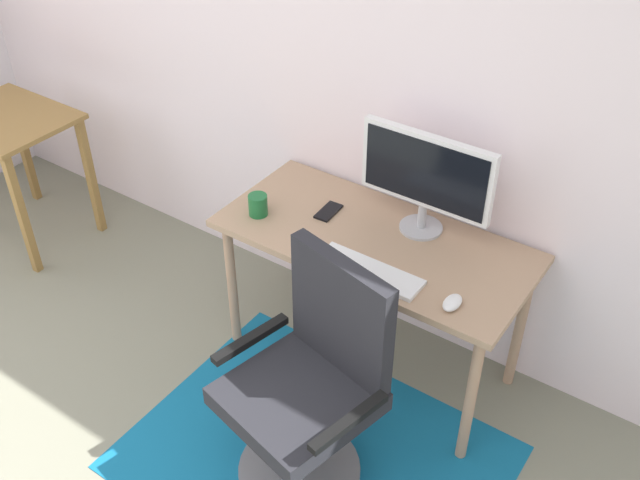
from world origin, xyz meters
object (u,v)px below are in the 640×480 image
Objects in this scene: monitor at (426,175)px; office_chair at (310,396)px; desk at (374,253)px; side_table at (12,140)px; keyboard at (369,271)px; coffee_cup at (258,205)px; cell_phone at (328,211)px; computer_mouse at (452,303)px.

monitor is 0.97m from office_chair.
side_table is at bearing -173.94° from desk.
monitor is 1.32× the size of keyboard.
coffee_cup is (-0.50, -0.14, 0.13)m from desk.
desk is 3.03× the size of keyboard.
office_chair is at bearing -38.72° from coffee_cup.
office_chair reaches higher than cell_phone.
office_chair is (0.38, -0.67, -0.29)m from cell_phone.
coffee_cup is (-0.94, 0.06, 0.03)m from computer_mouse.
office_chair is at bearing -10.51° from side_table.
coffee_cup is at bearing 173.59° from keyboard.
cell_phone is 0.14× the size of office_chair.
keyboard is 4.13× the size of computer_mouse.
monitor is 0.48m from cell_phone.
coffee_cup is (-0.59, 0.07, 0.04)m from keyboard.
coffee_cup is at bearing -146.01° from cell_phone.
keyboard is at bearing -6.41° from coffee_cup.
desk is at bearing 6.06° from side_table.
keyboard reaches higher than desk.
monitor is at bearing 131.97° from computer_mouse.
desk is 0.40m from monitor.
side_table is (-2.09, -0.22, -0.03)m from desk.
monitor reaches higher than side_table.
monitor reaches higher than coffee_cup.
computer_mouse is 0.14× the size of side_table.
desk is at bearing 115.48° from keyboard.
office_chair is (0.02, -0.43, -0.29)m from keyboard.
monitor reaches higher than computer_mouse.
coffee_cup is at bearing 2.99° from side_table.
side_table is at bearing -177.79° from office_chair.
computer_mouse is 0.11× the size of office_chair.
computer_mouse reaches higher than side_table.
cell_phone is at bearing 37.28° from coffee_cup.
monitor reaches higher than desk.
desk is 1.34× the size of office_chair.
office_chair is (-0.00, -0.79, -0.55)m from monitor.
office_chair is at bearing -86.95° from keyboard.
monitor is 0.45m from keyboard.
side_table is at bearing -170.21° from monitor.
coffee_cup is 0.13× the size of side_table.
coffee_cup is at bearing 176.45° from computer_mouse.
desk is 0.24m from keyboard.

